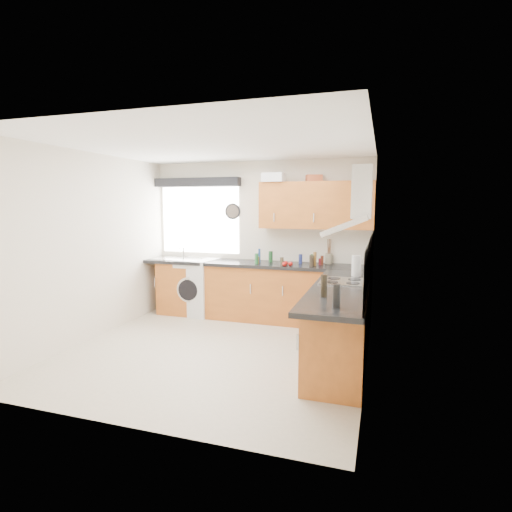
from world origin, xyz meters
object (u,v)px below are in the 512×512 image
(oven, at_px, (342,322))
(upper_cabinets, at_px, (316,205))
(extractor_hood, at_px, (354,208))
(washing_machine, at_px, (197,286))

(oven, distance_m, upper_cabinets, 1.99)
(oven, relative_size, extractor_hood, 1.09)
(oven, xyz_separation_m, washing_machine, (-2.50, 1.22, 0.03))
(oven, height_order, extractor_hood, extractor_hood)
(washing_machine, bearing_deg, upper_cabinets, 9.57)
(washing_machine, bearing_deg, extractor_hood, -18.65)
(upper_cabinets, height_order, washing_machine, upper_cabinets)
(oven, bearing_deg, extractor_hood, -0.00)
(oven, relative_size, upper_cabinets, 0.50)
(upper_cabinets, bearing_deg, extractor_hood, -63.87)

